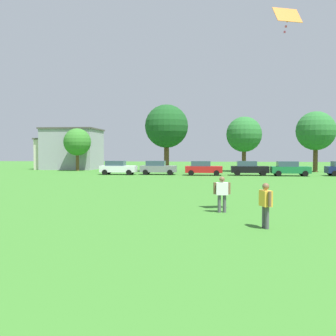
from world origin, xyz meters
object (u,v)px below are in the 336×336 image
(parked_car_white_0, at_px, (118,168))
(tree_far_right, at_px, (316,131))
(tree_left, at_px, (167,126))
(parked_car_black_3, at_px, (249,168))
(parked_car_green_4, at_px, (290,168))
(kite, at_px, (287,16))
(parked_car_gray_1, at_px, (158,168))
(bystander_midfield, at_px, (222,191))
(parked_car_red_2, at_px, (203,168))
(tree_far_left, at_px, (77,142))
(adult_bystander, at_px, (266,201))
(tree_right, at_px, (244,135))

(parked_car_white_0, height_order, tree_far_right, tree_far_right)
(parked_car_white_0, distance_m, tree_left, 10.30)
(parked_car_black_3, bearing_deg, parked_car_green_4, -7.57)
(kite, relative_size, tree_left, 0.13)
(parked_car_white_0, xyz_separation_m, parked_car_gray_1, (4.82, 0.53, 0.00))
(parked_car_gray_1, bearing_deg, parked_car_black_3, -1.40)
(kite, bearing_deg, bystander_midfield, 158.65)
(bystander_midfield, xyz_separation_m, tree_left, (-6.66, 35.60, 5.26))
(parked_car_gray_1, bearing_deg, parked_car_red_2, -7.70)
(parked_car_red_2, relative_size, parked_car_green_4, 1.00)
(tree_far_left, bearing_deg, tree_far_right, 0.79)
(adult_bystander, distance_m, tree_far_left, 46.15)
(parked_car_white_0, distance_m, tree_far_right, 27.43)
(adult_bystander, distance_m, tree_right, 41.16)
(adult_bystander, height_order, parked_car_green_4, parked_car_green_4)
(tree_left, bearing_deg, tree_far_left, 173.03)
(tree_far_left, xyz_separation_m, tree_left, (13.23, -1.62, 2.07))
(parked_car_gray_1, xyz_separation_m, parked_car_green_4, (15.32, -0.86, 0.00))
(adult_bystander, bearing_deg, bystander_midfield, 5.56)
(bystander_midfield, distance_m, parked_car_black_3, 28.97)
(parked_car_black_3, distance_m, tree_far_right, 14.09)
(kite, xyz_separation_m, parked_car_gray_1, (-9.54, 30.00, -7.47))
(parked_car_gray_1, height_order, tree_left, tree_left)
(tree_far_left, bearing_deg, parked_car_gray_1, -32.46)
(parked_car_gray_1, distance_m, tree_far_left, 15.70)
(parked_car_black_3, height_order, tree_right, tree_right)
(parked_car_black_3, bearing_deg, tree_far_left, 160.31)
(adult_bystander, height_order, tree_far_left, tree_far_left)
(parked_car_red_2, xyz_separation_m, parked_car_black_3, (5.33, 0.48, 0.00))
(parked_car_white_0, height_order, parked_car_black_3, same)
(adult_bystander, xyz_separation_m, parked_car_black_3, (2.39, 32.28, -0.12))
(kite, height_order, tree_far_right, kite)
(tree_left, bearing_deg, kite, -75.81)
(bystander_midfield, xyz_separation_m, kite, (2.60, -1.02, 7.36))
(parked_car_red_2, bearing_deg, adult_bystander, -84.72)
(bystander_midfield, relative_size, parked_car_gray_1, 0.38)
(kite, xyz_separation_m, parked_car_red_2, (-4.07, 29.26, -7.47))
(adult_bystander, distance_m, parked_car_red_2, 31.94)
(tree_far_left, height_order, tree_left, tree_left)
(parked_car_white_0, bearing_deg, kite, -64.01)
(adult_bystander, distance_m, kite, 7.87)
(kite, relative_size, parked_car_red_2, 0.29)
(parked_car_white_0, bearing_deg, parked_car_gray_1, 6.22)
(tree_left, bearing_deg, parked_car_gray_1, -92.48)
(adult_bystander, distance_m, tree_left, 40.34)
(kite, distance_m, parked_car_red_2, 30.47)
(parked_car_white_0, bearing_deg, parked_car_black_3, 0.96)
(parked_car_white_0, xyz_separation_m, tree_right, (15.73, 8.85, 4.29))
(kite, xyz_separation_m, tree_left, (-9.26, 36.61, -2.09))
(parked_car_red_2, distance_m, parked_car_green_4, 9.85)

